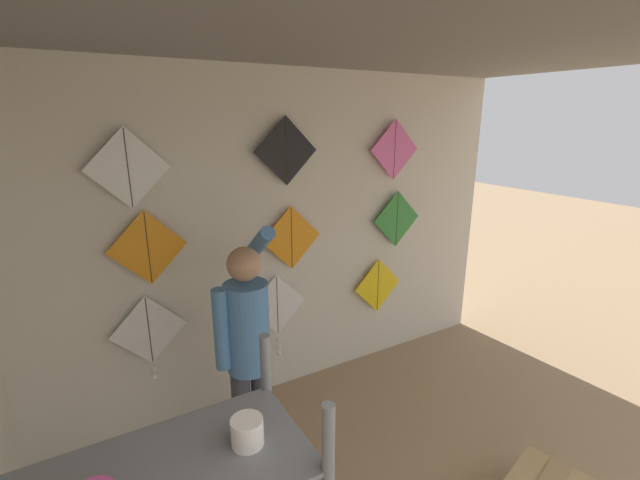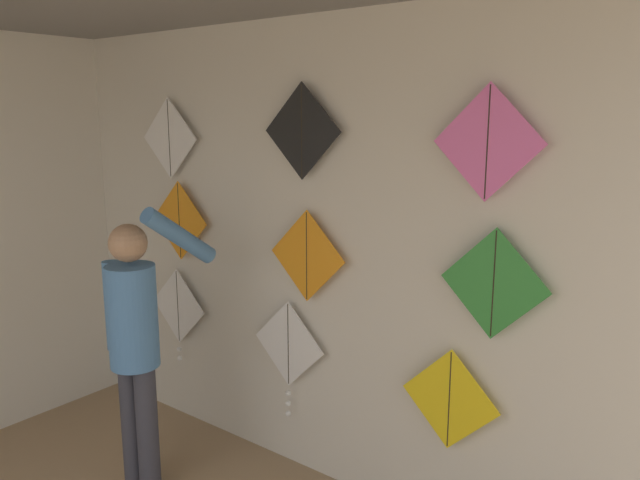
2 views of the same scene
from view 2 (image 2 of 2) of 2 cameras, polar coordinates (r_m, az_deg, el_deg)
back_panel at (r=3.83m, az=-1.68°, el=-1.37°), size 4.82×0.06×2.80m
shopkeeper at (r=3.82m, az=-16.50°, el=-8.32°), size 0.45×0.62×1.76m
kite_0 at (r=4.66m, az=-12.83°, el=-6.22°), size 0.55×0.04×0.69m
kite_1 at (r=3.96m, az=-2.90°, el=-10.02°), size 0.55×0.04×0.76m
kite_2 at (r=3.41m, az=11.76°, el=-14.09°), size 0.55×0.01×0.55m
kite_3 at (r=4.46m, az=-12.72°, el=1.73°), size 0.55×0.01×0.55m
kite_4 at (r=3.68m, az=-1.20°, el=-1.48°), size 0.55×0.01×0.55m
kite_5 at (r=3.11m, az=15.61°, el=-3.90°), size 0.55×0.01×0.55m
kite_6 at (r=4.45m, az=-13.60°, el=9.03°), size 0.55×0.01×0.55m
kite_7 at (r=3.61m, az=-1.66°, el=9.91°), size 0.55×0.01×0.55m
kite_8 at (r=3.03m, az=15.09°, el=8.59°), size 0.55×0.01×0.55m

